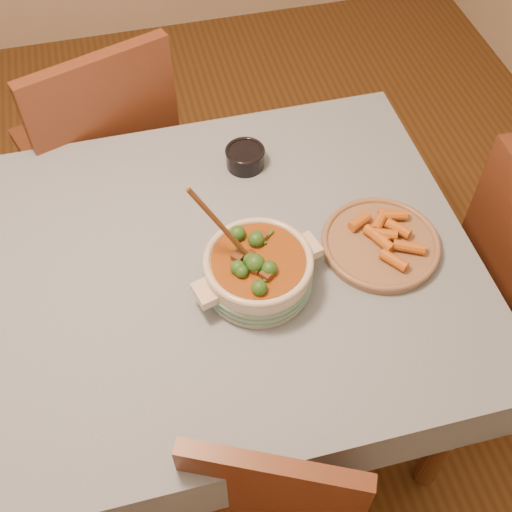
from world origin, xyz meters
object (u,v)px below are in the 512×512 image
at_px(chair_far, 102,148).
at_px(fried_plate, 381,242).
at_px(condiment_bowl, 245,156).
at_px(stew_casserole, 258,269).
at_px(dining_table, 150,298).

bearing_deg(chair_far, fried_plate, 112.51).
xyz_separation_m(condiment_bowl, fried_plate, (0.27, -0.38, -0.01)).
height_order(stew_casserole, condiment_bowl, stew_casserole).
bearing_deg(condiment_bowl, chair_far, 136.26).
xyz_separation_m(stew_casserole, condiment_bowl, (0.07, 0.42, -0.03)).
xyz_separation_m(dining_table, chair_far, (-0.07, 0.72, -0.10)).
height_order(condiment_bowl, fried_plate, condiment_bowl).
bearing_deg(condiment_bowl, stew_casserole, -99.27).
bearing_deg(fried_plate, condiment_bowl, 125.18).
distance_m(condiment_bowl, chair_far, 0.61).
height_order(stew_casserole, fried_plate, stew_casserole).
distance_m(stew_casserole, condiment_bowl, 0.42).
xyz_separation_m(stew_casserole, fried_plate, (0.33, 0.04, -0.05)).
height_order(dining_table, stew_casserole, stew_casserole).
relative_size(dining_table, chair_far, 1.70).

